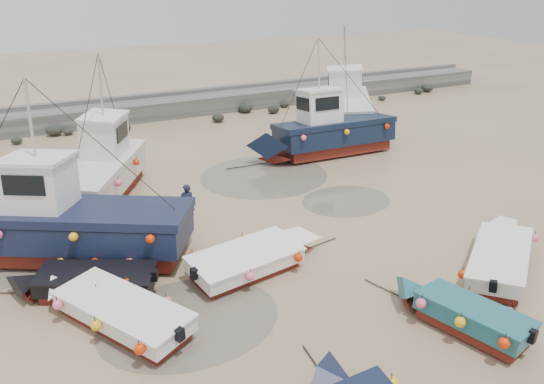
% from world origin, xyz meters
% --- Properties ---
extents(ground, '(120.00, 120.00, 0.00)m').
position_xyz_m(ground, '(0.00, 0.00, 0.00)').
color(ground, tan).
rests_on(ground, ground).
extents(seawall, '(60.00, 4.92, 1.50)m').
position_xyz_m(seawall, '(0.05, 21.99, 0.63)').
color(seawall, slate).
rests_on(seawall, ground).
extents(puddle_a, '(5.36, 5.36, 0.01)m').
position_xyz_m(puddle_a, '(-3.62, -1.10, 0.00)').
color(puddle_a, '#625C4D').
rests_on(puddle_a, ground).
extents(puddle_b, '(4.05, 4.05, 0.01)m').
position_xyz_m(puddle_b, '(5.36, 4.11, 0.00)').
color(puddle_b, '#625C4D').
rests_on(puddle_b, ground).
extents(puddle_d, '(6.43, 6.43, 0.01)m').
position_xyz_m(puddle_d, '(3.47, 8.53, 0.00)').
color(puddle_d, '#625C4D').
rests_on(puddle_d, ground).
extents(dinghy_0, '(3.92, 6.20, 1.43)m').
position_xyz_m(dinghy_0, '(-5.53, -0.25, 0.54)').
color(dinghy_0, maroon).
rests_on(dinghy_0, ground).
extents(dinghy_2, '(2.43, 5.21, 1.43)m').
position_xyz_m(dinghy_2, '(3.17, -4.83, 0.56)').
color(dinghy_2, maroon).
rests_on(dinghy_2, ground).
extents(dinghy_3, '(5.88, 4.63, 1.43)m').
position_xyz_m(dinghy_3, '(6.88, -3.03, 0.53)').
color(dinghy_3, maroon).
rests_on(dinghy_3, ground).
extents(dinghy_4, '(5.49, 3.31, 1.43)m').
position_xyz_m(dinghy_4, '(-6.07, 1.62, 0.55)').
color(dinghy_4, maroon).
rests_on(dinghy_4, ground).
extents(dinghy_5, '(6.07, 2.47, 1.43)m').
position_xyz_m(dinghy_5, '(-0.75, 0.61, 0.55)').
color(dinghy_5, maroon).
rests_on(dinghy_5, ground).
extents(cabin_boat_0, '(10.40, 7.02, 6.22)m').
position_xyz_m(cabin_boat_0, '(-6.52, 4.58, 1.30)').
color(cabin_boat_0, maroon).
rests_on(cabin_boat_0, ground).
extents(cabin_boat_1, '(5.80, 8.96, 6.22)m').
position_xyz_m(cabin_boat_1, '(-3.97, 9.55, 1.36)').
color(cabin_boat_1, maroon).
rests_on(cabin_boat_1, ground).
extents(cabin_boat_2, '(9.73, 3.01, 6.22)m').
position_xyz_m(cabin_boat_2, '(7.86, 9.92, 1.35)').
color(cabin_boat_2, maroon).
rests_on(cabin_boat_2, ground).
extents(cabin_boat_3, '(6.98, 9.60, 6.22)m').
position_xyz_m(cabin_boat_3, '(12.47, 14.76, 1.33)').
color(cabin_boat_3, maroon).
rests_on(cabin_boat_3, ground).
extents(person, '(0.63, 0.43, 1.67)m').
position_xyz_m(person, '(-1.59, 5.13, 0.00)').
color(person, '#191D31').
rests_on(person, ground).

